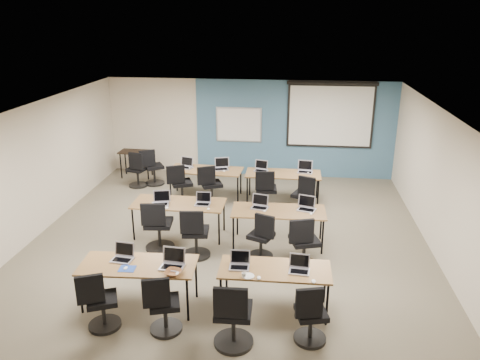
# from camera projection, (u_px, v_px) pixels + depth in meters

# --- Properties ---
(floor) EXTENTS (8.00, 9.00, 0.02)m
(floor) POSITION_uv_depth(u_px,v_px,m) (227.00, 245.00, 9.37)
(floor) COLOR #6B6354
(floor) RESTS_ON ground
(ceiling) EXTENTS (8.00, 9.00, 0.02)m
(ceiling) POSITION_uv_depth(u_px,v_px,m) (226.00, 112.00, 8.46)
(ceiling) COLOR white
(ceiling) RESTS_ON ground
(wall_back) EXTENTS (8.00, 0.04, 2.70)m
(wall_back) POSITION_uv_depth(u_px,v_px,m) (250.00, 128.00, 13.12)
(wall_back) COLOR beige
(wall_back) RESTS_ON ground
(wall_front) EXTENTS (8.00, 0.04, 2.70)m
(wall_front) POSITION_uv_depth(u_px,v_px,m) (163.00, 333.00, 4.70)
(wall_front) COLOR beige
(wall_front) RESTS_ON ground
(wall_left) EXTENTS (0.04, 9.00, 2.70)m
(wall_left) POSITION_uv_depth(u_px,v_px,m) (29.00, 174.00, 9.35)
(wall_left) COLOR beige
(wall_left) RESTS_ON ground
(wall_right) EXTENTS (0.04, 9.00, 2.70)m
(wall_right) POSITION_uv_depth(u_px,v_px,m) (445.00, 191.00, 8.47)
(wall_right) COLOR beige
(wall_right) RESTS_ON ground
(blue_accent_panel) EXTENTS (5.50, 0.04, 2.70)m
(blue_accent_panel) POSITION_uv_depth(u_px,v_px,m) (294.00, 129.00, 12.95)
(blue_accent_panel) COLOR #3D5977
(blue_accent_panel) RESTS_ON wall_back
(whiteboard) EXTENTS (1.28, 0.03, 0.98)m
(whiteboard) POSITION_uv_depth(u_px,v_px,m) (239.00, 125.00, 13.05)
(whiteboard) COLOR silver
(whiteboard) RESTS_ON wall_back
(projector_screen) EXTENTS (2.40, 0.10, 1.82)m
(projector_screen) POSITION_uv_depth(u_px,v_px,m) (331.00, 112.00, 12.61)
(projector_screen) COLOR black
(projector_screen) RESTS_ON wall_back
(training_table_front_left) EXTENTS (1.80, 0.75, 0.73)m
(training_table_front_left) POSITION_uv_depth(u_px,v_px,m) (138.00, 267.00, 7.24)
(training_table_front_left) COLOR #A6672E
(training_table_front_left) RESTS_ON floor
(training_table_front_right) EXTENTS (1.70, 0.71, 0.73)m
(training_table_front_right) POSITION_uv_depth(u_px,v_px,m) (275.00, 271.00, 7.11)
(training_table_front_right) COLOR #955427
(training_table_front_right) RESTS_ON floor
(training_table_mid_left) EXTENTS (1.89, 0.79, 0.73)m
(training_table_mid_left) POSITION_uv_depth(u_px,v_px,m) (179.00, 205.00, 9.58)
(training_table_mid_left) COLOR brown
(training_table_mid_left) RESTS_ON floor
(training_table_mid_right) EXTENTS (1.84, 0.77, 0.73)m
(training_table_mid_right) POSITION_uv_depth(u_px,v_px,m) (279.00, 212.00, 9.21)
(training_table_mid_right) COLOR brown
(training_table_mid_right) RESTS_ON floor
(training_table_back_left) EXTENTS (1.80, 0.75, 0.73)m
(training_table_back_left) POSITION_uv_depth(u_px,v_px,m) (206.00, 171.00, 11.63)
(training_table_back_left) COLOR #9E6431
(training_table_back_left) RESTS_ON floor
(training_table_back_right) EXTENTS (1.81, 0.75, 0.73)m
(training_table_back_right) POSITION_uv_depth(u_px,v_px,m) (283.00, 175.00, 11.35)
(training_table_back_right) COLOR #9B6527
(training_table_back_right) RESTS_ON floor
(laptop_0) EXTENTS (0.32, 0.28, 0.25)m
(laptop_0) POSITION_uv_depth(u_px,v_px,m) (123.00, 256.00, 7.35)
(laptop_0) COLOR #A9AAB4
(laptop_0) RESTS_ON training_table_front_left
(mouse_0) EXTENTS (0.08, 0.11, 0.03)m
(mouse_0) POSITION_uv_depth(u_px,v_px,m) (126.00, 268.00, 7.08)
(mouse_0) COLOR white
(mouse_0) RESTS_ON training_table_front_left
(task_chair_0) EXTENTS (0.51, 0.48, 0.96)m
(task_chair_0) POSITION_uv_depth(u_px,v_px,m) (100.00, 305.00, 6.77)
(task_chair_0) COLOR black
(task_chair_0) RESTS_ON floor
(laptop_1) EXTENTS (0.36, 0.30, 0.27)m
(laptop_1) POSITION_uv_depth(u_px,v_px,m) (173.00, 262.00, 7.15)
(laptop_1) COLOR #B6B6B7
(laptop_1) RESTS_ON training_table_front_left
(mouse_1) EXTENTS (0.08, 0.10, 0.03)m
(mouse_1) POSITION_uv_depth(u_px,v_px,m) (177.00, 274.00, 6.94)
(mouse_1) COLOR white
(mouse_1) RESTS_ON training_table_front_left
(task_chair_1) EXTENTS (0.49, 0.48, 0.96)m
(task_chair_1) POSITION_uv_depth(u_px,v_px,m) (163.00, 309.00, 6.69)
(task_chair_1) COLOR black
(task_chair_1) RESTS_ON floor
(laptop_2) EXTENTS (0.30, 0.26, 0.23)m
(laptop_2) POSITION_uv_depth(u_px,v_px,m) (240.00, 263.00, 7.14)
(laptop_2) COLOR #B9B9BC
(laptop_2) RESTS_ON training_table_front_right
(mouse_2) EXTENTS (0.07, 0.10, 0.03)m
(mouse_2) POSITION_uv_depth(u_px,v_px,m) (259.00, 278.00, 6.83)
(mouse_2) COLOR white
(mouse_2) RESTS_ON training_table_front_right
(task_chair_2) EXTENTS (0.56, 0.56, 1.04)m
(task_chair_2) POSITION_uv_depth(u_px,v_px,m) (233.00, 320.00, 6.39)
(task_chair_2) COLOR black
(task_chair_2) RESTS_ON floor
(laptop_3) EXTENTS (0.31, 0.26, 0.23)m
(laptop_3) POSITION_uv_depth(u_px,v_px,m) (299.00, 267.00, 7.02)
(laptop_3) COLOR silver
(laptop_3) RESTS_ON training_table_front_right
(mouse_3) EXTENTS (0.09, 0.12, 0.04)m
(mouse_3) POSITION_uv_depth(u_px,v_px,m) (314.00, 281.00, 6.73)
(mouse_3) COLOR white
(mouse_3) RESTS_ON training_table_front_right
(task_chair_3) EXTENTS (0.47, 0.46, 0.95)m
(task_chair_3) POSITION_uv_depth(u_px,v_px,m) (310.00, 319.00, 6.48)
(task_chair_3) COLOR black
(task_chair_3) RESTS_ON floor
(laptop_4) EXTENTS (0.34, 0.29, 0.26)m
(laptop_4) POSITION_uv_depth(u_px,v_px,m) (161.00, 201.00, 9.49)
(laptop_4) COLOR #BABAC7
(laptop_4) RESTS_ON training_table_mid_left
(mouse_4) EXTENTS (0.09, 0.12, 0.04)m
(mouse_4) POSITION_uv_depth(u_px,v_px,m) (167.00, 208.00, 9.29)
(mouse_4) COLOR white
(mouse_4) RESTS_ON training_table_mid_left
(task_chair_4) EXTENTS (0.57, 0.57, 1.05)m
(task_chair_4) POSITION_uv_depth(u_px,v_px,m) (158.00, 230.00, 9.06)
(task_chair_4) COLOR black
(task_chair_4) RESTS_ON floor
(laptop_5) EXTENTS (0.31, 0.26, 0.23)m
(laptop_5) POSITION_uv_depth(u_px,v_px,m) (203.00, 201.00, 9.48)
(laptop_5) COLOR silver
(laptop_5) RESTS_ON training_table_mid_left
(mouse_5) EXTENTS (0.06, 0.10, 0.03)m
(mouse_5) POSITION_uv_depth(u_px,v_px,m) (209.00, 209.00, 9.24)
(mouse_5) COLOR white
(mouse_5) RESTS_ON training_table_mid_left
(task_chair_5) EXTENTS (0.54, 0.54, 1.01)m
(task_chair_5) POSITION_uv_depth(u_px,v_px,m) (195.00, 237.00, 8.78)
(task_chair_5) COLOR black
(task_chair_5) RESTS_ON floor
(laptop_6) EXTENTS (0.33, 0.28, 0.25)m
(laptop_6) POSITION_uv_depth(u_px,v_px,m) (260.00, 205.00, 9.31)
(laptop_6) COLOR #AEAEB0
(laptop_6) RESTS_ON training_table_mid_right
(mouse_6) EXTENTS (0.06, 0.09, 0.03)m
(mouse_6) POSITION_uv_depth(u_px,v_px,m) (265.00, 211.00, 9.15)
(mouse_6) COLOR white
(mouse_6) RESTS_ON training_table_mid_right
(task_chair_6) EXTENTS (0.50, 0.47, 0.96)m
(task_chair_6) POSITION_uv_depth(u_px,v_px,m) (262.00, 240.00, 8.74)
(task_chair_6) COLOR black
(task_chair_6) RESTS_ON floor
(laptop_7) EXTENTS (0.34, 0.29, 0.26)m
(laptop_7) POSITION_uv_depth(u_px,v_px,m) (307.00, 206.00, 9.23)
(laptop_7) COLOR #A5A5AC
(laptop_7) RESTS_ON training_table_mid_right
(mouse_7) EXTENTS (0.08, 0.10, 0.03)m
(mouse_7) POSITION_uv_depth(u_px,v_px,m) (311.00, 214.00, 9.01)
(mouse_7) COLOR white
(mouse_7) RESTS_ON training_table_mid_right
(task_chair_7) EXTENTS (0.56, 0.55, 1.02)m
(task_chair_7) POSITION_uv_depth(u_px,v_px,m) (303.00, 247.00, 8.42)
(task_chair_7) COLOR black
(task_chair_7) RESTS_ON floor
(laptop_8) EXTENTS (0.34, 0.29, 0.25)m
(laptop_8) POSITION_uv_depth(u_px,v_px,m) (186.00, 165.00, 11.73)
(laptop_8) COLOR #A9AAAC
(laptop_8) RESTS_ON training_table_back_left
(mouse_8) EXTENTS (0.07, 0.11, 0.04)m
(mouse_8) POSITION_uv_depth(u_px,v_px,m) (190.00, 168.00, 11.65)
(mouse_8) COLOR white
(mouse_8) RESTS_ON training_table_back_left
(task_chair_8) EXTENTS (0.57, 0.54, 1.02)m
(task_chair_8) POSITION_uv_depth(u_px,v_px,m) (181.00, 187.00, 11.30)
(task_chair_8) COLOR black
(task_chair_8) RESTS_ON floor
(laptop_9) EXTENTS (0.36, 0.31, 0.27)m
(laptop_9) POSITION_uv_depth(u_px,v_px,m) (221.00, 166.00, 11.62)
(laptop_9) COLOR #B3B3B3
(laptop_9) RESTS_ON training_table_back_left
(mouse_9) EXTENTS (0.08, 0.10, 0.03)m
(mouse_9) POSITION_uv_depth(u_px,v_px,m) (224.00, 171.00, 11.46)
(mouse_9) COLOR white
(mouse_9) RESTS_ON training_table_back_left
(task_chair_9) EXTENTS (0.56, 0.53, 1.01)m
(task_chair_9) POSITION_uv_depth(u_px,v_px,m) (210.00, 188.00, 11.24)
(task_chair_9) COLOR black
(task_chair_9) RESTS_ON floor
(laptop_10) EXTENTS (0.32, 0.27, 0.25)m
(laptop_10) POSITION_uv_depth(u_px,v_px,m) (261.00, 168.00, 11.51)
(laptop_10) COLOR silver
(laptop_10) RESTS_ON training_table_back_right
(mouse_10) EXTENTS (0.07, 0.10, 0.03)m
(mouse_10) POSITION_uv_depth(u_px,v_px,m) (271.00, 173.00, 11.32)
(mouse_10) COLOR white
(mouse_10) RESTS_ON training_table_back_right
(task_chair_10) EXTENTS (0.54, 0.54, 1.02)m
(task_chair_10) POSITION_uv_depth(u_px,v_px,m) (266.00, 194.00, 10.90)
(task_chair_10) COLOR black
(task_chair_10) RESTS_ON floor
(laptop_11) EXTENTS (0.36, 0.30, 0.27)m
(laptop_11) POSITION_uv_depth(u_px,v_px,m) (305.00, 169.00, 11.41)
(laptop_11) COLOR silver
(laptop_11) RESTS_ON training_table_back_right
(mouse_11) EXTENTS (0.08, 0.11, 0.04)m
(mouse_11) POSITION_uv_depth(u_px,v_px,m) (308.00, 173.00, 11.32)
(mouse_11) COLOR white
(mouse_11) RESTS_ON training_table_back_right
(task_chair_11) EXTENTS (0.51, 0.48, 0.97)m
(task_chair_11) POSITION_uv_depth(u_px,v_px,m) (303.00, 198.00, 10.68)
(task_chair_11) COLOR black
(task_chair_11) RESTS_ON floor
(blue_mousepad) EXTENTS (0.25, 0.22, 0.01)m
(blue_mousepad) POSITION_uv_depth(u_px,v_px,m) (127.00, 269.00, 7.09)
(blue_mousepad) COLOR #2140A1
(blue_mousepad) RESTS_ON training_table_front_left
(snack_bowl) EXTENTS (0.34, 0.34, 0.07)m
(snack_bowl) POSITION_uv_depth(u_px,v_px,m) (173.00, 273.00, 6.92)
(snack_bowl) COLOR olive
(snack_bowl) RESTS_ON training_table_front_left
(snack_plate) EXTENTS (0.23, 0.23, 0.01)m
(snack_plate) POSITION_uv_depth(u_px,v_px,m) (248.00, 276.00, 6.89)
(snack_plate) COLOR white
(snack_plate) RESTS_ON training_table_front_right
(coffee_cup) EXTENTS (0.06, 0.06, 0.05)m
(coffee_cup) POSITION_uv_depth(u_px,v_px,m) (244.00, 275.00, 6.84)
(coffee_cup) COLOR silver
(coffee_cup) RESTS_ON snack_plate
(utility_table) EXTENTS (0.89, 0.49, 0.75)m
(utility_table) POSITION_uv_depth(u_px,v_px,m) (136.00, 155.00, 13.10)
(utility_table) COLOR black
(utility_table) RESTS_ON floor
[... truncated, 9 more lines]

